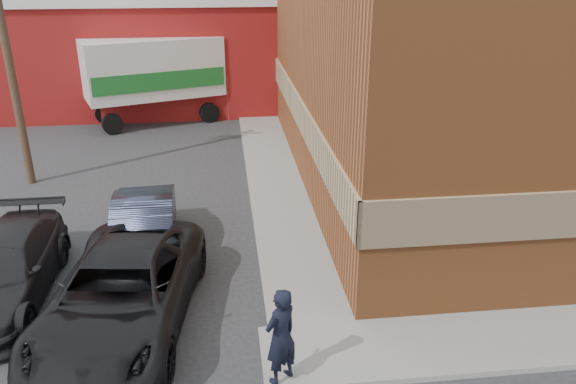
{
  "coord_description": "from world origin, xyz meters",
  "views": [
    {
      "loc": [
        -0.99,
        -9.35,
        7.01
      ],
      "look_at": [
        0.45,
        2.91,
        1.81
      ],
      "focal_mm": 35.0,
      "sensor_mm": 36.0,
      "label": 1
    }
  ],
  "objects_px": {
    "man": "(281,336)",
    "suv_a": "(122,294)",
    "utility_pole": "(4,37)",
    "sedan": "(144,229)",
    "warehouse": "(120,47)",
    "box_truck": "(170,73)",
    "brick_building": "(506,32)",
    "suv_b": "(2,270)"
  },
  "relations": [
    {
      "from": "utility_pole",
      "to": "man",
      "type": "height_order",
      "value": "utility_pole"
    },
    {
      "from": "man",
      "to": "suv_b",
      "type": "height_order",
      "value": "man"
    },
    {
      "from": "warehouse",
      "to": "box_truck",
      "type": "xyz_separation_m",
      "value": [
        2.69,
        -3.76,
        -0.64
      ]
    },
    {
      "from": "sedan",
      "to": "brick_building",
      "type": "bearing_deg",
      "value": 21.44
    },
    {
      "from": "utility_pole",
      "to": "sedan",
      "type": "relative_size",
      "value": 2.06
    },
    {
      "from": "utility_pole",
      "to": "suv_a",
      "type": "bearing_deg",
      "value": -63.06
    },
    {
      "from": "brick_building",
      "to": "box_truck",
      "type": "bearing_deg",
      "value": 148.44
    },
    {
      "from": "suv_a",
      "to": "man",
      "type": "bearing_deg",
      "value": -26.92
    },
    {
      "from": "brick_building",
      "to": "warehouse",
      "type": "distance_m",
      "value": 18.3
    },
    {
      "from": "suv_b",
      "to": "suv_a",
      "type": "bearing_deg",
      "value": -26.59
    },
    {
      "from": "utility_pole",
      "to": "sedan",
      "type": "distance_m",
      "value": 8.1
    },
    {
      "from": "warehouse",
      "to": "utility_pole",
      "type": "bearing_deg",
      "value": -97.77
    },
    {
      "from": "suv_a",
      "to": "box_truck",
      "type": "xyz_separation_m",
      "value": [
        -0.13,
        15.74,
        1.38
      ]
    },
    {
      "from": "suv_a",
      "to": "suv_b",
      "type": "relative_size",
      "value": 1.15
    },
    {
      "from": "sedan",
      "to": "suv_b",
      "type": "xyz_separation_m",
      "value": [
        -2.83,
        -1.66,
        -0.0
      ]
    },
    {
      "from": "sedan",
      "to": "box_truck",
      "type": "height_order",
      "value": "box_truck"
    },
    {
      "from": "box_truck",
      "to": "sedan",
      "type": "bearing_deg",
      "value": -108.68
    },
    {
      "from": "man",
      "to": "suv_b",
      "type": "bearing_deg",
      "value": -68.25
    },
    {
      "from": "utility_pole",
      "to": "sedan",
      "type": "xyz_separation_m",
      "value": [
        4.39,
        -5.48,
        -4.03
      ]
    },
    {
      "from": "utility_pole",
      "to": "man",
      "type": "distance_m",
      "value": 13.35
    },
    {
      "from": "brick_building",
      "to": "box_truck",
      "type": "height_order",
      "value": "brick_building"
    },
    {
      "from": "utility_pole",
      "to": "box_truck",
      "type": "bearing_deg",
      "value": 59.93
    },
    {
      "from": "warehouse",
      "to": "utility_pole",
      "type": "distance_m",
      "value": 11.27
    },
    {
      "from": "man",
      "to": "suv_b",
      "type": "xyz_separation_m",
      "value": [
        -5.73,
        3.41,
        -0.32
      ]
    },
    {
      "from": "warehouse",
      "to": "suv_b",
      "type": "height_order",
      "value": "warehouse"
    },
    {
      "from": "sedan",
      "to": "suv_a",
      "type": "xyz_separation_m",
      "value": [
        -0.07,
        -3.02,
        0.07
      ]
    },
    {
      "from": "brick_building",
      "to": "utility_pole",
      "type": "bearing_deg",
      "value": 179.98
    },
    {
      "from": "brick_building",
      "to": "man",
      "type": "distance_m",
      "value": 14.15
    },
    {
      "from": "suv_a",
      "to": "box_truck",
      "type": "height_order",
      "value": "box_truck"
    },
    {
      "from": "warehouse",
      "to": "suv_b",
      "type": "relative_size",
      "value": 3.3
    },
    {
      "from": "warehouse",
      "to": "man",
      "type": "xyz_separation_m",
      "value": [
        5.8,
        -21.55,
        -1.77
      ]
    },
    {
      "from": "brick_building",
      "to": "man",
      "type": "xyz_separation_m",
      "value": [
        -8.7,
        -10.55,
        -3.64
      ]
    },
    {
      "from": "brick_building",
      "to": "suv_a",
      "type": "relative_size",
      "value": 3.2
    },
    {
      "from": "brick_building",
      "to": "suv_b",
      "type": "height_order",
      "value": "brick_building"
    },
    {
      "from": "man",
      "to": "suv_a",
      "type": "relative_size",
      "value": 0.32
    },
    {
      "from": "sedan",
      "to": "box_truck",
      "type": "relative_size",
      "value": 0.55
    },
    {
      "from": "suv_b",
      "to": "box_truck",
      "type": "height_order",
      "value": "box_truck"
    },
    {
      "from": "warehouse",
      "to": "man",
      "type": "relative_size",
      "value": 8.87
    },
    {
      "from": "sedan",
      "to": "suv_b",
      "type": "relative_size",
      "value": 0.88
    },
    {
      "from": "warehouse",
      "to": "suv_a",
      "type": "relative_size",
      "value": 2.86
    },
    {
      "from": "suv_a",
      "to": "box_truck",
      "type": "bearing_deg",
      "value": 98.06
    },
    {
      "from": "suv_a",
      "to": "warehouse",
      "type": "bearing_deg",
      "value": 105.83
    }
  ]
}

